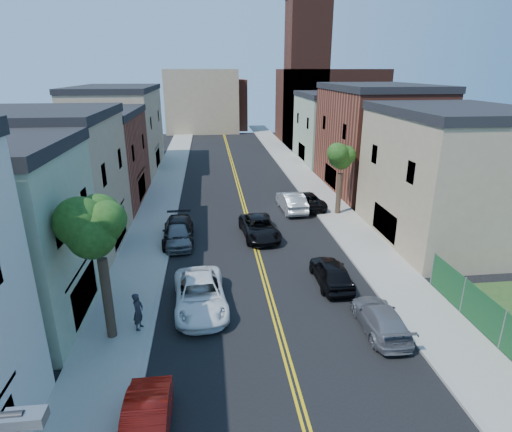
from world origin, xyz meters
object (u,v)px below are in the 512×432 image
object	(u,v)px
red_sedan	(146,428)
silver_car_right	(292,201)
black_car_left	(178,231)
black_suv_lane	(259,228)
white_pickup	(200,294)
dark_car_right_far	(305,200)
grey_car_right	(380,318)
pedestrian_left	(138,311)
grey_car_left	(178,234)
black_car_right	(331,272)

from	to	relation	value
red_sedan	silver_car_right	xyz separation A→B (m)	(9.60, 23.72, 0.14)
black_car_left	black_suv_lane	bearing A→B (deg)	-0.91
silver_car_right	white_pickup	bearing A→B (deg)	59.83
white_pickup	dark_car_right_far	xyz separation A→B (m)	(9.30, 15.96, -0.06)
grey_car_right	pedestrian_left	xyz separation A→B (m)	(-11.54, 1.26, 0.43)
black_car_left	red_sedan	bearing A→B (deg)	-91.68
grey_car_left	grey_car_right	distance (m)	15.61
black_car_right	pedestrian_left	world-z (taller)	pedestrian_left
black_car_right	dark_car_right_far	world-z (taller)	black_car_right
red_sedan	black_car_left	bearing A→B (deg)	89.50
white_pickup	grey_car_right	xyz separation A→B (m)	(8.64, -3.02, -0.14)
red_sedan	black_suv_lane	distance (m)	18.86
grey_car_left	pedestrian_left	bearing A→B (deg)	-101.74
white_pickup	black_car_right	distance (m)	7.80
grey_car_right	dark_car_right_far	world-z (taller)	dark_car_right_far
red_sedan	silver_car_right	world-z (taller)	silver_car_right
red_sedan	black_car_left	world-z (taller)	black_car_left
grey_car_right	silver_car_right	xyz separation A→B (m)	(-0.73, 18.33, 0.20)
white_pickup	pedestrian_left	xyz separation A→B (m)	(-2.90, -1.76, 0.29)
grey_car_left	pedestrian_left	size ratio (longest dim) A/B	2.44
silver_car_right	black_suv_lane	size ratio (longest dim) A/B	0.97
red_sedan	white_pickup	distance (m)	8.58
grey_car_left	black_car_left	size ratio (longest dim) A/B	0.85
black_car_left	black_car_right	bearing A→B (deg)	-41.14
black_suv_lane	pedestrian_left	bearing A→B (deg)	-127.36
white_pickup	silver_car_right	world-z (taller)	silver_car_right
red_sedan	black_car_right	bearing A→B (deg)	46.98
grey_car_right	pedestrian_left	world-z (taller)	pedestrian_left
dark_car_right_far	pedestrian_left	distance (m)	21.52
white_pickup	black_car_left	xyz separation A→B (m)	(-1.70, 9.39, -0.01)
black_car_right	dark_car_right_far	size ratio (longest dim) A/B	0.84
grey_car_left	dark_car_right_far	world-z (taller)	grey_car_left
red_sedan	dark_car_right_far	xyz separation A→B (m)	(11.00, 24.37, 0.02)
pedestrian_left	silver_car_right	bearing A→B (deg)	-17.10
silver_car_right	black_car_left	bearing A→B (deg)	28.79
black_car_left	black_suv_lane	world-z (taller)	black_car_left
silver_car_right	dark_car_right_far	xyz separation A→B (m)	(1.40, 0.65, -0.12)
grey_car_right	black_suv_lane	world-z (taller)	black_suv_lane
grey_car_right	dark_car_right_far	xyz separation A→B (m)	(0.66, 18.98, 0.08)
dark_car_right_far	grey_car_right	bearing A→B (deg)	80.43
black_car_left	silver_car_right	xyz separation A→B (m)	(9.60, 5.92, 0.08)
black_car_left	black_car_right	size ratio (longest dim) A/B	1.20
silver_car_right	pedestrian_left	bearing A→B (deg)	54.81
grey_car_left	black_suv_lane	bearing A→B (deg)	2.45
grey_car_left	black_car_right	world-z (taller)	grey_car_left
dark_car_right_far	pedestrian_left	bearing A→B (deg)	47.88
white_pickup	black_suv_lane	distance (m)	10.40
silver_car_right	dark_car_right_far	world-z (taller)	silver_car_right
grey_car_right	black_car_right	bearing A→B (deg)	-76.70
pedestrian_left	dark_car_right_far	bearing A→B (deg)	-19.32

